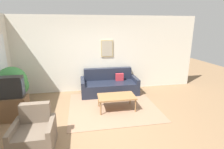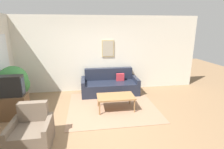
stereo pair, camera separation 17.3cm
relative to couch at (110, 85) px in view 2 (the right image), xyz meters
name	(u,v)px [view 2 (the right image)]	position (x,y,z in m)	size (l,w,h in m)	color
ground_plane	(96,125)	(-0.62, -2.05, -0.29)	(16.00, 16.00, 0.00)	#846647
area_rug	(112,106)	(-0.08, -1.11, -0.29)	(2.55, 2.35, 0.01)	#937056
wall_back	(91,54)	(-0.62, 0.46, 1.06)	(8.00, 0.09, 2.70)	beige
couch	(110,85)	(0.00, 0.00, 0.00)	(1.97, 0.90, 0.86)	#1E2333
coffee_table	(116,97)	(-0.01, -1.31, 0.09)	(1.05, 0.61, 0.42)	olive
tv_stand	(14,107)	(-2.70, -1.39, 0.01)	(0.68, 0.40, 0.61)	brown
tv	(11,86)	(-2.69, -1.39, 0.59)	(0.59, 0.28, 0.53)	black
armchair	(32,133)	(-1.93, -2.61, -0.02)	(0.76, 0.76, 0.82)	#6B5B4C
potted_plant_tall	(13,80)	(-2.91, -0.63, 0.51)	(0.81, 0.81, 1.23)	#935638
potted_plant_by_window	(20,85)	(-2.86, -0.36, 0.27)	(0.58, 0.58, 0.87)	#935638
potted_plant_small	(22,86)	(-2.83, -0.26, 0.20)	(0.46, 0.46, 0.78)	#383D42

